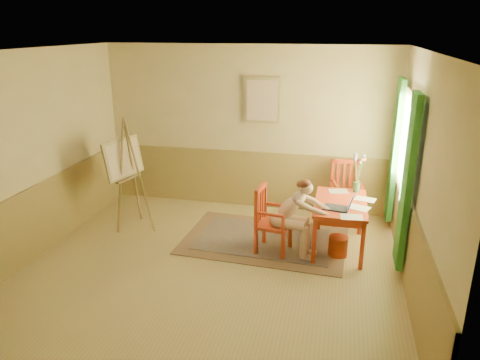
% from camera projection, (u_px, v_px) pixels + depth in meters
% --- Properties ---
extents(room, '(5.04, 4.54, 2.84)m').
position_uv_depth(room, '(211.00, 166.00, 5.67)').
color(room, tan).
rests_on(room, ground).
extents(wainscot, '(5.00, 4.50, 1.00)m').
position_uv_depth(wainscot, '(227.00, 209.00, 6.69)').
color(wainscot, '#9D864B').
rests_on(wainscot, room).
extents(window, '(0.12, 2.01, 2.20)m').
position_uv_depth(window, '(402.00, 158.00, 6.19)').
color(window, white).
rests_on(window, room).
extents(wall_portrait, '(0.60, 0.05, 0.76)m').
position_uv_depth(wall_portrait, '(262.00, 100.00, 7.49)').
color(wall_portrait, tan).
rests_on(wall_portrait, room).
extents(rug, '(2.48, 1.72, 0.02)m').
position_uv_depth(rug, '(265.00, 240.00, 6.81)').
color(rug, '#8C7251').
rests_on(rug, room).
extents(table, '(0.73, 1.20, 0.72)m').
position_uv_depth(table, '(340.00, 208.00, 6.38)').
color(table, '#C84623').
rests_on(table, room).
extents(chair_left, '(0.50, 0.49, 0.97)m').
position_uv_depth(chair_left, '(270.00, 220.00, 6.35)').
color(chair_left, '#C84623').
rests_on(chair_left, room).
extents(chair_back, '(0.54, 0.56, 1.01)m').
position_uv_depth(chair_back, '(345.00, 192.00, 7.35)').
color(chair_back, '#C84623').
rests_on(chair_back, room).
extents(figure, '(0.87, 0.43, 1.14)m').
position_uv_depth(figure, '(294.00, 214.00, 6.19)').
color(figure, beige).
rests_on(figure, room).
extents(laptop, '(0.43, 0.30, 0.24)m').
position_uv_depth(laptop, '(341.00, 206.00, 6.08)').
color(laptop, '#1E2338').
rests_on(laptop, table).
extents(papers, '(0.70, 1.19, 0.00)m').
position_uv_depth(papers, '(353.00, 203.00, 6.30)').
color(papers, white).
rests_on(papers, table).
extents(vase, '(0.20, 0.29, 0.58)m').
position_uv_depth(vase, '(358.00, 175.00, 6.67)').
color(vase, '#3F724C').
rests_on(vase, table).
extents(wastebasket, '(0.31, 0.31, 0.29)m').
position_uv_depth(wastebasket, '(338.00, 246.00, 6.32)').
color(wastebasket, '#A23514').
rests_on(wastebasket, room).
extents(easel, '(0.67, 0.80, 1.79)m').
position_uv_depth(easel, '(125.00, 163.00, 6.98)').
color(easel, olive).
rests_on(easel, room).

